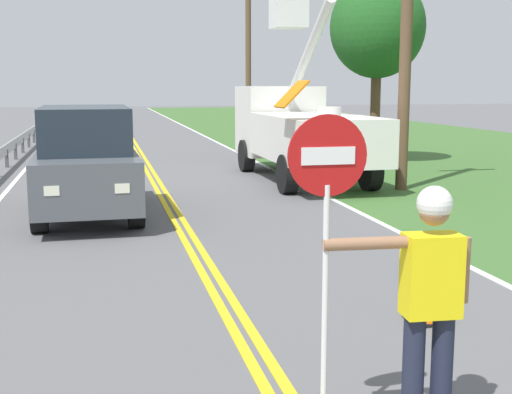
{
  "coord_description": "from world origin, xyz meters",
  "views": [
    {
      "loc": [
        -1.36,
        0.45,
        2.53
      ],
      "look_at": [
        0.42,
        8.29,
        1.2
      ],
      "focal_mm": 48.11,
      "sensor_mm": 36.0,
      "label": 1
    }
  ],
  "objects_px": {
    "stop_sign_paddle": "(327,205)",
    "flagger_worker": "(429,293)",
    "traffic_cone_lead": "(428,291)",
    "utility_pole_mid": "(248,48)",
    "utility_bucket_truck": "(298,127)",
    "roadside_tree_verge": "(377,28)",
    "utility_pole_near": "(407,5)",
    "oncoming_suv_nearest": "(86,161)"
  },
  "relations": [
    {
      "from": "stop_sign_paddle",
      "to": "utility_pole_near",
      "type": "xyz_separation_m",
      "value": [
        5.56,
        10.82,
        2.62
      ]
    },
    {
      "from": "flagger_worker",
      "to": "traffic_cone_lead",
      "type": "distance_m",
      "value": 2.52
    },
    {
      "from": "stop_sign_paddle",
      "to": "utility_pole_near",
      "type": "relative_size",
      "value": 0.28
    },
    {
      "from": "utility_pole_near",
      "to": "utility_bucket_truck",
      "type": "bearing_deg",
      "value": 125.82
    },
    {
      "from": "traffic_cone_lead",
      "to": "roadside_tree_verge",
      "type": "height_order",
      "value": "roadside_tree_verge"
    },
    {
      "from": "oncoming_suv_nearest",
      "to": "traffic_cone_lead",
      "type": "bearing_deg",
      "value": -62.54
    },
    {
      "from": "oncoming_suv_nearest",
      "to": "utility_pole_mid",
      "type": "bearing_deg",
      "value": 69.77
    },
    {
      "from": "utility_bucket_truck",
      "to": "utility_pole_near",
      "type": "relative_size",
      "value": 0.83
    },
    {
      "from": "stop_sign_paddle",
      "to": "utility_pole_near",
      "type": "height_order",
      "value": "utility_pole_near"
    },
    {
      "from": "oncoming_suv_nearest",
      "to": "traffic_cone_lead",
      "type": "height_order",
      "value": "oncoming_suv_nearest"
    },
    {
      "from": "oncoming_suv_nearest",
      "to": "utility_pole_near",
      "type": "relative_size",
      "value": 0.56
    },
    {
      "from": "utility_pole_near",
      "to": "utility_pole_mid",
      "type": "height_order",
      "value": "utility_pole_near"
    },
    {
      "from": "utility_pole_near",
      "to": "traffic_cone_lead",
      "type": "height_order",
      "value": "utility_pole_near"
    },
    {
      "from": "flagger_worker",
      "to": "roadside_tree_verge",
      "type": "distance_m",
      "value": 17.91
    },
    {
      "from": "stop_sign_paddle",
      "to": "roadside_tree_verge",
      "type": "xyz_separation_m",
      "value": [
        7.14,
        16.37,
        2.56
      ]
    },
    {
      "from": "utility_pole_mid",
      "to": "roadside_tree_verge",
      "type": "bearing_deg",
      "value": -84.7
    },
    {
      "from": "utility_bucket_truck",
      "to": "utility_pole_mid",
      "type": "xyz_separation_m",
      "value": [
        2.19,
        16.52,
        2.93
      ]
    },
    {
      "from": "stop_sign_paddle",
      "to": "utility_pole_near",
      "type": "distance_m",
      "value": 12.45
    },
    {
      "from": "flagger_worker",
      "to": "oncoming_suv_nearest",
      "type": "xyz_separation_m",
      "value": [
        -2.55,
        9.17,
        0.01
      ]
    },
    {
      "from": "stop_sign_paddle",
      "to": "roadside_tree_verge",
      "type": "bearing_deg",
      "value": 66.43
    },
    {
      "from": "utility_pole_mid",
      "to": "utility_bucket_truck",
      "type": "bearing_deg",
      "value": -97.55
    },
    {
      "from": "stop_sign_paddle",
      "to": "flagger_worker",
      "type": "bearing_deg",
      "value": -3.96
    },
    {
      "from": "flagger_worker",
      "to": "utility_pole_near",
      "type": "xyz_separation_m",
      "value": [
        4.79,
        10.88,
        3.28
      ]
    },
    {
      "from": "traffic_cone_lead",
      "to": "roadside_tree_verge",
      "type": "xyz_separation_m",
      "value": [
        5.27,
        14.28,
        3.93
      ]
    },
    {
      "from": "utility_pole_mid",
      "to": "roadside_tree_verge",
      "type": "xyz_separation_m",
      "value": [
        1.26,
        -13.55,
        -0.05
      ]
    },
    {
      "from": "utility_bucket_truck",
      "to": "traffic_cone_lead",
      "type": "height_order",
      "value": "utility_bucket_truck"
    },
    {
      "from": "stop_sign_paddle",
      "to": "utility_pole_mid",
      "type": "xyz_separation_m",
      "value": [
        5.89,
        29.92,
        2.62
      ]
    },
    {
      "from": "stop_sign_paddle",
      "to": "oncoming_suv_nearest",
      "type": "relative_size",
      "value": 0.5
    },
    {
      "from": "traffic_cone_lead",
      "to": "utility_bucket_truck",
      "type": "bearing_deg",
      "value": 80.82
    },
    {
      "from": "flagger_worker",
      "to": "stop_sign_paddle",
      "type": "xyz_separation_m",
      "value": [
        -0.77,
        0.05,
        0.66
      ]
    },
    {
      "from": "flagger_worker",
      "to": "roadside_tree_verge",
      "type": "height_order",
      "value": "roadside_tree_verge"
    },
    {
      "from": "flagger_worker",
      "to": "stop_sign_paddle",
      "type": "relative_size",
      "value": 0.78
    },
    {
      "from": "flagger_worker",
      "to": "utility_bucket_truck",
      "type": "height_order",
      "value": "utility_bucket_truck"
    },
    {
      "from": "utility_pole_mid",
      "to": "utility_pole_near",
      "type": "bearing_deg",
      "value": -90.99
    },
    {
      "from": "oncoming_suv_nearest",
      "to": "utility_pole_mid",
      "type": "relative_size",
      "value": 0.56
    },
    {
      "from": "flagger_worker",
      "to": "oncoming_suv_nearest",
      "type": "bearing_deg",
      "value": 105.52
    },
    {
      "from": "utility_pole_near",
      "to": "roadside_tree_verge",
      "type": "xyz_separation_m",
      "value": [
        1.59,
        5.55,
        -0.06
      ]
    },
    {
      "from": "flagger_worker",
      "to": "utility_pole_near",
      "type": "height_order",
      "value": "utility_pole_near"
    },
    {
      "from": "utility_pole_mid",
      "to": "traffic_cone_lead",
      "type": "height_order",
      "value": "utility_pole_mid"
    },
    {
      "from": "traffic_cone_lead",
      "to": "roadside_tree_verge",
      "type": "bearing_deg",
      "value": 69.73
    },
    {
      "from": "utility_pole_near",
      "to": "stop_sign_paddle",
      "type": "bearing_deg",
      "value": -117.17
    },
    {
      "from": "flagger_worker",
      "to": "utility_pole_near",
      "type": "relative_size",
      "value": 0.22
    }
  ]
}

